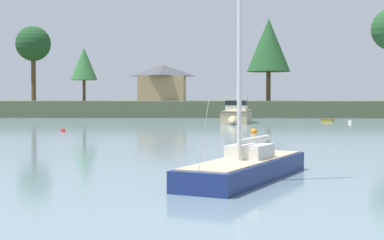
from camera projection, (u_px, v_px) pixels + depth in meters
The scene contains 11 objects.
far_shore_bank at pixel (181, 107), 95.88m from camera, with size 164.63×42.35×2.16m, color #4C563D.
sailboat_navy at pixel (246, 173), 18.13m from camera, with size 4.43×7.10×9.49m.
dinghy_yellow at pixel (328, 121), 63.58m from camera, with size 1.94×3.12×0.42m.
cruiser_sand at pixel (236, 117), 59.46m from camera, with size 3.62×9.55×4.88m.
mooring_buoy_red at pixel (63, 131), 44.63m from camera, with size 0.35×0.35×0.40m.
mooring_buoy_orange at pixel (254, 132), 42.67m from camera, with size 0.50×0.50×0.55m.
mooring_buoy_white at pixel (350, 122), 59.86m from camera, with size 0.40×0.40×0.45m.
shore_tree_center at pixel (33, 44), 92.53m from camera, with size 5.52×5.52×11.80m.
shore_tree_center_left at pixel (269, 45), 88.02m from camera, with size 6.53×6.53×12.40m.
shore_tree_left at pixel (84, 64), 85.23m from camera, with size 3.88×3.88×7.79m.
cottage_near_water at pixel (163, 82), 93.39m from camera, with size 7.66×8.30×5.77m.
Camera 1 is at (5.89, -5.11, 2.52)m, focal length 54.70 mm.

